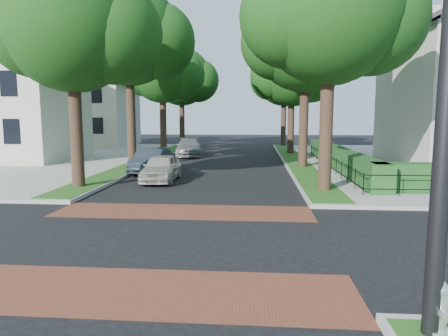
{
  "coord_description": "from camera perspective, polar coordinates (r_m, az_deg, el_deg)",
  "views": [
    {
      "loc": [
        2.49,
        -10.34,
        3.36
      ],
      "look_at": [
        1.45,
        2.96,
        1.6
      ],
      "focal_mm": 32.0,
      "sensor_mm": 36.0,
      "label": 1
    }
  ],
  "objects": [
    {
      "name": "tree_right_far",
      "position": [
        34.88,
        9.82,
        13.25
      ],
      "size": [
        7.25,
        6.23,
        9.74
      ],
      "color": "black",
      "rests_on": "sidewalk_ne"
    },
    {
      "name": "grass_strip_ne",
      "position": [
        29.75,
        10.05,
        1.23
      ],
      "size": [
        1.6,
        29.8,
        0.02
      ],
      "primitive_type": "cube",
      "color": "#1D4A15",
      "rests_on": "sidewalk_ne"
    },
    {
      "name": "fence_main_road",
      "position": [
        25.87,
        14.26,
        1.16
      ],
      "size": [
        0.06,
        18.0,
        0.9
      ],
      "primitive_type": null,
      "color": "black",
      "rests_on": "sidewalk_ne"
    },
    {
      "name": "fire_hydrant",
      "position": [
        6.93,
        28.38,
        -17.27
      ],
      "size": [
        0.44,
        0.44,
        0.86
      ],
      "rotation": [
        0.0,
        0.0,
        -0.14
      ],
      "color": "silver",
      "rests_on": "sidewalk_se"
    },
    {
      "name": "parked_car_front",
      "position": [
        20.7,
        -8.96,
        0.03
      ],
      "size": [
        1.74,
        4.11,
        1.39
      ],
      "primitive_type": "imported",
      "rotation": [
        0.0,
        0.0,
        0.02
      ],
      "color": "#AFAC9E",
      "rests_on": "ground"
    },
    {
      "name": "tree_left_near",
      "position": [
        19.65,
        -20.41,
        18.53
      ],
      "size": [
        7.5,
        6.45,
        10.2
      ],
      "color": "black",
      "rests_on": "sidewalk_nw"
    },
    {
      "name": "parked_car_rear",
      "position": [
        33.37,
        -5.1,
        2.96
      ],
      "size": [
        2.76,
        5.23,
        1.45
      ],
      "primitive_type": "imported",
      "rotation": [
        0.0,
        0.0,
        0.15
      ],
      "color": "gray",
      "rests_on": "ground"
    },
    {
      "name": "house_left_far",
      "position": [
        46.03,
        -18.78,
        9.22
      ],
      "size": [
        10.0,
        9.0,
        10.14
      ],
      "color": "beige",
      "rests_on": "sidewalk_nw"
    },
    {
      "name": "crosswalk_near",
      "position": [
        8.27,
        -14.1,
        -16.65
      ],
      "size": [
        9.0,
        2.2,
        0.01
      ],
      "primitive_type": "cube",
      "color": "brown",
      "rests_on": "ground"
    },
    {
      "name": "tree_left_back",
      "position": [
        44.47,
        -5.91,
        12.71
      ],
      "size": [
        7.75,
        6.66,
        10.44
      ],
      "color": "black",
      "rests_on": "sidewalk_nw"
    },
    {
      "name": "ground",
      "position": [
        11.15,
        -8.8,
        -10.11
      ],
      "size": [
        120.0,
        120.0,
        0.0
      ],
      "primitive_type": "plane",
      "color": "black",
      "rests_on": "ground"
    },
    {
      "name": "parked_car_middle",
      "position": [
        23.91,
        -10.32,
        1.1
      ],
      "size": [
        1.67,
        4.5,
        1.47
      ],
      "primitive_type": "imported",
      "rotation": [
        0.0,
        0.0,
        -0.03
      ],
      "color": "#212A32",
      "rests_on": "ground"
    },
    {
      "name": "tree_right_mid",
      "position": [
        26.19,
        11.79,
        17.55
      ],
      "size": [
        8.25,
        7.09,
        11.22
      ],
      "color": "black",
      "rests_on": "sidewalk_ne"
    },
    {
      "name": "grass_strip_nw",
      "position": [
        30.65,
        -10.48,
        1.4
      ],
      "size": [
        1.6,
        29.8,
        0.02
      ],
      "primitive_type": "cube",
      "color": "#1D4A15",
      "rests_on": "sidewalk_nw"
    },
    {
      "name": "crosswalk_far",
      "position": [
        14.17,
        -5.83,
        -6.22
      ],
      "size": [
        9.0,
        2.2,
        0.01
      ],
      "primitive_type": "cube",
      "color": "brown",
      "rests_on": "ground"
    },
    {
      "name": "tree_right_back",
      "position": [
        43.85,
        8.73,
        12.55
      ],
      "size": [
        7.5,
        6.45,
        10.2
      ],
      "color": "black",
      "rests_on": "sidewalk_ne"
    },
    {
      "name": "traffic_signal",
      "position": [
        6.53,
        27.39,
        18.61
      ],
      "size": [
        2.17,
        2.0,
        8.0
      ],
      "color": "black",
      "rests_on": "sidewalk_se"
    },
    {
      "name": "tree_left_far",
      "position": [
        35.64,
        -8.59,
        13.49
      ],
      "size": [
        7.0,
        6.02,
        9.86
      ],
      "color": "black",
      "rests_on": "sidewalk_nw"
    },
    {
      "name": "tree_right_near",
      "position": [
        18.35,
        15.1,
        20.71
      ],
      "size": [
        7.75,
        6.67,
        10.66
      ],
      "color": "black",
      "rests_on": "sidewalk_ne"
    },
    {
      "name": "house_left_near",
      "position": [
        33.6,
        -28.32,
        9.5
      ],
      "size": [
        10.0,
        9.0,
        10.14
      ],
      "color": "beige",
      "rests_on": "sidewalk_nw"
    },
    {
      "name": "tree_left_mid",
      "position": [
        27.23,
        -13.09,
        17.88
      ],
      "size": [
        8.0,
        6.88,
        11.48
      ],
      "color": "black",
      "rests_on": "sidewalk_nw"
    },
    {
      "name": "hedge_main_road",
      "position": [
        26.0,
        16.01,
        1.47
      ],
      "size": [
        1.0,
        18.0,
        1.2
      ],
      "primitive_type": "cube",
      "color": "#153F19",
      "rests_on": "sidewalk_ne"
    }
  ]
}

